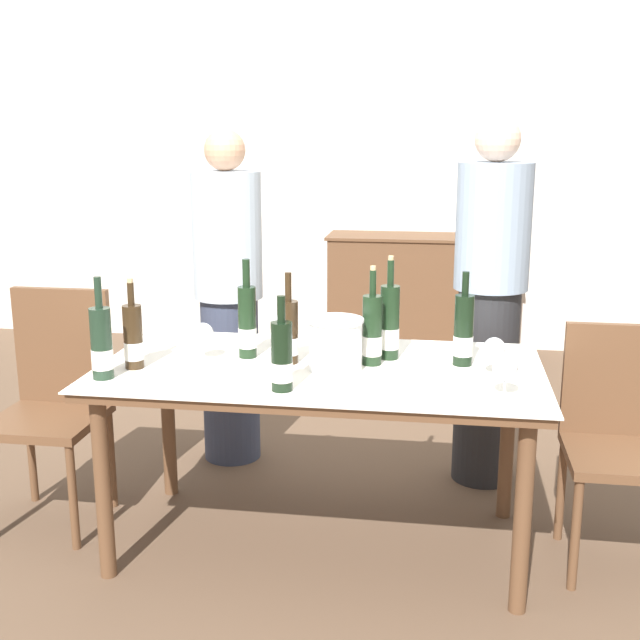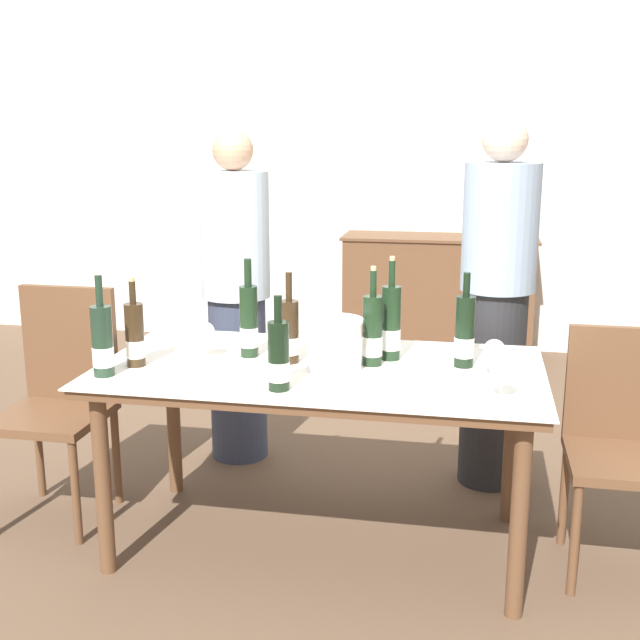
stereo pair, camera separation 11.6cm
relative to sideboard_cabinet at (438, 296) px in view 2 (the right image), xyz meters
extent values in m
plane|color=brown|center=(-0.31, -2.85, -0.44)|extent=(12.00, 12.00, 0.00)
cube|color=silver|center=(-0.31, 0.29, 0.96)|extent=(8.00, 0.10, 2.80)
cube|color=brown|center=(0.00, 0.00, -0.01)|extent=(1.33, 0.44, 0.85)
cube|color=brown|center=(0.00, 0.00, 0.43)|extent=(1.37, 0.46, 0.02)
cylinder|color=brown|center=(-1.05, -3.21, -0.09)|extent=(0.06, 0.06, 0.70)
cylinder|color=brown|center=(0.43, -3.21, -0.09)|extent=(0.06, 0.06, 0.70)
cylinder|color=brown|center=(-1.05, -2.50, -0.09)|extent=(0.06, 0.06, 0.70)
cylinder|color=brown|center=(0.43, -2.50, -0.09)|extent=(0.06, 0.06, 0.70)
cube|color=brown|center=(-0.31, -2.85, 0.28)|extent=(1.64, 0.86, 0.04)
cube|color=white|center=(-0.31, -2.85, 0.30)|extent=(1.67, 0.89, 0.01)
cylinder|color=white|center=(-0.24, -2.89, 0.40)|extent=(0.20, 0.20, 0.20)
cylinder|color=white|center=(-0.24, -2.89, 0.49)|extent=(0.21, 0.21, 0.01)
cylinder|color=#332314|center=(-0.99, -2.98, 0.42)|extent=(0.07, 0.07, 0.24)
cylinder|color=white|center=(-0.99, -2.98, 0.37)|extent=(0.07, 0.07, 0.07)
cylinder|color=#332314|center=(-0.99, -2.98, 0.58)|extent=(0.02, 0.02, 0.09)
cylinder|color=tan|center=(-0.99, -2.98, 0.63)|extent=(0.02, 0.02, 0.02)
cylinder|color=#332314|center=(-0.43, -2.82, 0.42)|extent=(0.07, 0.07, 0.24)
cylinder|color=white|center=(-0.43, -2.82, 0.37)|extent=(0.07, 0.07, 0.07)
cylinder|color=#332314|center=(-0.43, -2.82, 0.60)|extent=(0.02, 0.02, 0.11)
cylinder|color=black|center=(-0.39, -3.15, 0.42)|extent=(0.07, 0.07, 0.24)
cylinder|color=white|center=(-0.39, -3.15, 0.37)|extent=(0.08, 0.08, 0.07)
cylinder|color=black|center=(-0.39, -3.15, 0.59)|extent=(0.03, 0.03, 0.09)
cylinder|color=black|center=(0.22, -2.75, 0.44)|extent=(0.07, 0.07, 0.27)
cylinder|color=white|center=(0.22, -2.75, 0.38)|extent=(0.08, 0.08, 0.08)
cylinder|color=black|center=(0.22, -2.75, 0.62)|extent=(0.03, 0.03, 0.09)
cylinder|color=black|center=(-0.12, -2.80, 0.43)|extent=(0.08, 0.08, 0.27)
cylinder|color=white|center=(-0.12, -2.80, 0.38)|extent=(0.08, 0.08, 0.07)
cylinder|color=black|center=(-0.12, -2.80, 0.62)|extent=(0.03, 0.03, 0.10)
cylinder|color=tan|center=(-0.12, -2.80, 0.67)|extent=(0.02, 0.02, 0.02)
cylinder|color=black|center=(-0.06, -2.70, 0.45)|extent=(0.07, 0.07, 0.29)
cylinder|color=white|center=(-0.06, -2.70, 0.38)|extent=(0.08, 0.08, 0.08)
cylinder|color=black|center=(-0.06, -2.70, 0.64)|extent=(0.03, 0.03, 0.10)
cylinder|color=tan|center=(-0.06, -2.70, 0.70)|extent=(0.02, 0.02, 0.02)
cylinder|color=#1E3323|center=(-1.06, -3.12, 0.43)|extent=(0.08, 0.08, 0.26)
cylinder|color=white|center=(-1.06, -3.12, 0.37)|extent=(0.08, 0.08, 0.07)
cylinder|color=#1E3323|center=(-1.06, -3.12, 0.62)|extent=(0.03, 0.03, 0.11)
cylinder|color=black|center=(-0.61, -2.77, 0.44)|extent=(0.07, 0.07, 0.28)
cylinder|color=white|center=(-0.61, -2.77, 0.38)|extent=(0.07, 0.07, 0.08)
cylinder|color=black|center=(-0.61, -2.77, 0.64)|extent=(0.03, 0.03, 0.11)
cylinder|color=white|center=(-0.22, -2.74, 0.30)|extent=(0.07, 0.07, 0.00)
cylinder|color=white|center=(-0.22, -2.74, 0.34)|extent=(0.01, 0.01, 0.08)
sphere|color=white|center=(-0.22, -2.74, 0.41)|extent=(0.07, 0.07, 0.07)
cylinder|color=white|center=(-0.28, -2.63, 0.30)|extent=(0.07, 0.07, 0.00)
cylinder|color=white|center=(-0.28, -2.63, 0.34)|extent=(0.01, 0.01, 0.08)
sphere|color=white|center=(-0.28, -2.63, 0.41)|extent=(0.08, 0.08, 0.08)
cylinder|color=white|center=(0.35, -3.11, 0.30)|extent=(0.07, 0.07, 0.00)
cylinder|color=white|center=(0.35, -3.11, 0.34)|extent=(0.01, 0.01, 0.07)
sphere|color=white|center=(0.35, -3.11, 0.41)|extent=(0.09, 0.09, 0.09)
cylinder|color=white|center=(-0.52, -2.58, 0.30)|extent=(0.07, 0.07, 0.00)
cylinder|color=white|center=(-0.52, -2.58, 0.34)|extent=(0.01, 0.01, 0.06)
sphere|color=white|center=(-0.52, -2.58, 0.40)|extent=(0.08, 0.08, 0.08)
cylinder|color=white|center=(0.33, -2.88, 0.30)|extent=(0.06, 0.06, 0.00)
cylinder|color=white|center=(0.33, -2.88, 0.34)|extent=(0.01, 0.01, 0.07)
sphere|color=white|center=(0.33, -2.88, 0.41)|extent=(0.08, 0.08, 0.08)
cylinder|color=white|center=(-0.77, -2.83, 0.30)|extent=(0.07, 0.07, 0.00)
cylinder|color=white|center=(-0.77, -2.83, 0.34)|extent=(0.01, 0.01, 0.07)
sphere|color=white|center=(-0.77, -2.83, 0.41)|extent=(0.08, 0.08, 0.08)
cylinder|color=brown|center=(0.64, -3.04, -0.22)|extent=(0.03, 0.03, 0.42)
cylinder|color=brown|center=(0.64, -2.67, -0.22)|extent=(0.03, 0.03, 0.42)
cube|color=brown|center=(0.82, -2.85, 0.01)|extent=(0.42, 0.42, 0.04)
cube|color=brown|center=(0.82, -2.66, 0.24)|extent=(0.42, 0.04, 0.44)
cylinder|color=brown|center=(-1.25, -3.04, -0.22)|extent=(0.03, 0.03, 0.44)
cylinder|color=brown|center=(-1.62, -2.67, -0.22)|extent=(0.03, 0.03, 0.44)
cylinder|color=brown|center=(-1.25, -2.67, -0.22)|extent=(0.03, 0.03, 0.44)
cube|color=brown|center=(-1.44, -2.85, 0.02)|extent=(0.42, 0.42, 0.04)
cube|color=brown|center=(-1.44, -2.66, 0.28)|extent=(0.42, 0.04, 0.49)
cylinder|color=#383F56|center=(-0.88, -2.05, -0.03)|extent=(0.28, 0.28, 0.82)
cylinder|color=silver|center=(-0.88, -2.05, 0.68)|extent=(0.33, 0.33, 0.60)
sphere|color=tan|center=(-0.88, -2.05, 1.08)|extent=(0.19, 0.19, 0.19)
cylinder|color=#262628|center=(0.35, -2.12, 0.02)|extent=(0.28, 0.28, 0.91)
cylinder|color=#8C9EB2|center=(0.35, -2.12, 0.76)|extent=(0.33, 0.33, 0.56)
sphere|color=beige|center=(0.35, -2.12, 1.13)|extent=(0.20, 0.20, 0.20)
camera|label=1|loc=(0.13, -5.73, 1.18)|focal=45.00mm
camera|label=2|loc=(0.25, -5.71, 1.18)|focal=45.00mm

